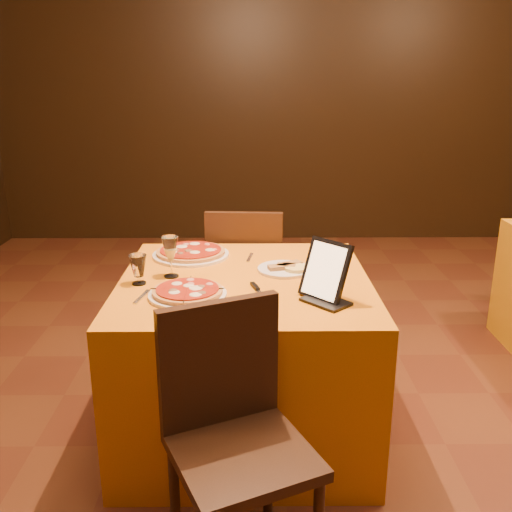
{
  "coord_description": "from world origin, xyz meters",
  "views": [
    {
      "loc": [
        -0.51,
        -2.21,
        1.6
      ],
      "look_at": [
        -0.49,
        0.14,
        0.86
      ],
      "focal_mm": 40.0,
      "sensor_mm": 36.0,
      "label": 1
    }
  ],
  "objects_px": {
    "main_table": "(245,354)",
    "wine_glass": "(171,257)",
    "water_glass": "(138,270)",
    "chair_main_near": "(243,454)",
    "pizza_near": "(188,293)",
    "tablet": "(325,270)",
    "chair_main_far": "(246,280)",
    "pizza_far": "(191,253)"
  },
  "relations": [
    {
      "from": "chair_main_near",
      "to": "water_glass",
      "type": "bearing_deg",
      "value": 96.32
    },
    {
      "from": "chair_main_near",
      "to": "pizza_near",
      "type": "relative_size",
      "value": 2.85
    },
    {
      "from": "chair_main_far",
      "to": "water_glass",
      "type": "distance_m",
      "value": 1.03
    },
    {
      "from": "chair_main_near",
      "to": "chair_main_far",
      "type": "distance_m",
      "value": 1.63
    },
    {
      "from": "wine_glass",
      "to": "pizza_near",
      "type": "bearing_deg",
      "value": -67.69
    },
    {
      "from": "main_table",
      "to": "tablet",
      "type": "relative_size",
      "value": 4.51
    },
    {
      "from": "chair_main_near",
      "to": "pizza_near",
      "type": "bearing_deg",
      "value": 86.04
    },
    {
      "from": "pizza_near",
      "to": "wine_glass",
      "type": "distance_m",
      "value": 0.27
    },
    {
      "from": "chair_main_near",
      "to": "wine_glass",
      "type": "relative_size",
      "value": 4.79
    },
    {
      "from": "chair_main_far",
      "to": "tablet",
      "type": "distance_m",
      "value": 1.16
    },
    {
      "from": "chair_main_near",
      "to": "tablet",
      "type": "relative_size",
      "value": 3.73
    },
    {
      "from": "pizza_far",
      "to": "tablet",
      "type": "distance_m",
      "value": 0.83
    },
    {
      "from": "main_table",
      "to": "pizza_far",
      "type": "distance_m",
      "value": 0.58
    },
    {
      "from": "tablet",
      "to": "main_table",
      "type": "bearing_deg",
      "value": -169.41
    },
    {
      "from": "main_table",
      "to": "chair_main_far",
      "type": "height_order",
      "value": "chair_main_far"
    },
    {
      "from": "chair_main_far",
      "to": "pizza_far",
      "type": "xyz_separation_m",
      "value": [
        -0.27,
        -0.46,
        0.31
      ]
    },
    {
      "from": "chair_main_near",
      "to": "tablet",
      "type": "bearing_deg",
      "value": 37.19
    },
    {
      "from": "main_table",
      "to": "wine_glass",
      "type": "xyz_separation_m",
      "value": [
        -0.33,
        0.02,
        0.47
      ]
    },
    {
      "from": "water_glass",
      "to": "chair_main_near",
      "type": "bearing_deg",
      "value": -59.43
    },
    {
      "from": "pizza_near",
      "to": "water_glass",
      "type": "xyz_separation_m",
      "value": [
        -0.22,
        0.15,
        0.05
      ]
    },
    {
      "from": "wine_glass",
      "to": "tablet",
      "type": "distance_m",
      "value": 0.7
    },
    {
      "from": "pizza_far",
      "to": "tablet",
      "type": "bearing_deg",
      "value": -43.89
    },
    {
      "from": "main_table",
      "to": "chair_main_far",
      "type": "xyz_separation_m",
      "value": [
        0.0,
        0.79,
        0.08
      ]
    },
    {
      "from": "chair_main_far",
      "to": "pizza_near",
      "type": "relative_size",
      "value": 2.85
    },
    {
      "from": "pizza_near",
      "to": "wine_glass",
      "type": "relative_size",
      "value": 1.68
    },
    {
      "from": "tablet",
      "to": "pizza_far",
      "type": "bearing_deg",
      "value": -176.48
    },
    {
      "from": "water_glass",
      "to": "pizza_far",
      "type": "bearing_deg",
      "value": 65.22
    },
    {
      "from": "water_glass",
      "to": "main_table",
      "type": "bearing_deg",
      "value": 8.32
    },
    {
      "from": "main_table",
      "to": "tablet",
      "type": "xyz_separation_m",
      "value": [
        0.32,
        -0.24,
        0.49
      ]
    },
    {
      "from": "chair_main_near",
      "to": "pizza_near",
      "type": "distance_m",
      "value": 0.73
    },
    {
      "from": "pizza_far",
      "to": "chair_main_far",
      "type": "bearing_deg",
      "value": 59.37
    },
    {
      "from": "tablet",
      "to": "wine_glass",
      "type": "bearing_deg",
      "value": -154.74
    },
    {
      "from": "pizza_near",
      "to": "tablet",
      "type": "height_order",
      "value": "tablet"
    },
    {
      "from": "main_table",
      "to": "pizza_near",
      "type": "distance_m",
      "value": 0.5
    },
    {
      "from": "wine_glass",
      "to": "main_table",
      "type": "bearing_deg",
      "value": -3.99
    },
    {
      "from": "wine_glass",
      "to": "tablet",
      "type": "xyz_separation_m",
      "value": [
        0.65,
        -0.26,
        0.03
      ]
    },
    {
      "from": "chair_main_far",
      "to": "chair_main_near",
      "type": "bearing_deg",
      "value": 93.37
    },
    {
      "from": "main_table",
      "to": "pizza_near",
      "type": "bearing_deg",
      "value": -136.99
    },
    {
      "from": "pizza_far",
      "to": "wine_glass",
      "type": "xyz_separation_m",
      "value": [
        -0.06,
        -0.31,
        0.08
      ]
    },
    {
      "from": "pizza_far",
      "to": "water_glass",
      "type": "height_order",
      "value": "water_glass"
    },
    {
      "from": "main_table",
      "to": "tablet",
      "type": "height_order",
      "value": "tablet"
    },
    {
      "from": "pizza_near",
      "to": "pizza_far",
      "type": "relative_size",
      "value": 0.84
    }
  ]
}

